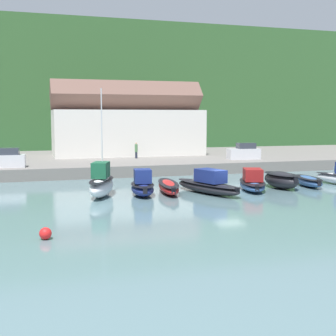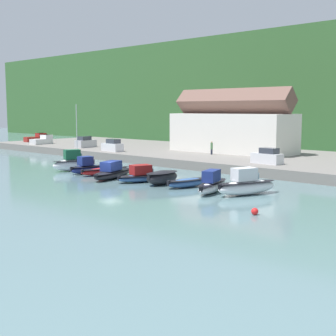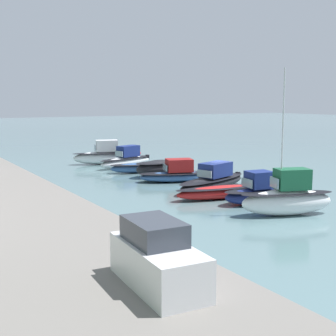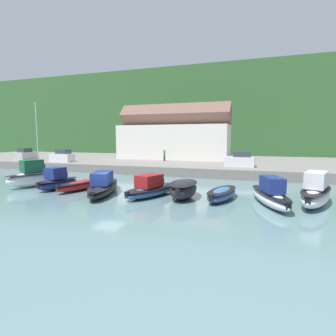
{
  "view_description": "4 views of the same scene",
  "coord_description": "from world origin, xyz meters",
  "px_view_note": "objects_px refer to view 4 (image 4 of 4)",
  "views": [
    {
      "loc": [
        -16.95,
        -37.33,
        6.85
      ],
      "look_at": [
        -3.62,
        6.91,
        1.81
      ],
      "focal_mm": 50.0,
      "sensor_mm": 36.0,
      "label": 1
    },
    {
      "loc": [
        42.57,
        -36.69,
        8.61
      ],
      "look_at": [
        3.38,
        6.58,
        1.25
      ],
      "focal_mm": 50.0,
      "sensor_mm": 36.0,
      "label": 2
    },
    {
      "loc": [
        -31.99,
        24.43,
        7.38
      ],
      "look_at": [
        -0.48,
        5.34,
        1.95
      ],
      "focal_mm": 50.0,
      "sensor_mm": 36.0,
      "label": 3
    },
    {
      "loc": [
        12.29,
        -20.18,
        5.41
      ],
      "look_at": [
        1.96,
        11.3,
        1.6
      ],
      "focal_mm": 28.0,
      "sensor_mm": 36.0,
      "label": 4
    }
  ],
  "objects_px": {
    "moored_boat_3": "(103,186)",
    "moored_boat_4": "(151,188)",
    "moored_boat_6": "(222,194)",
    "moored_boat_5": "(183,189)",
    "parked_car_1": "(26,155)",
    "moored_boat_8": "(316,193)",
    "parked_car_3": "(62,156)",
    "parked_car_2": "(240,160)",
    "moored_boat_1": "(57,181)",
    "person_on_quay": "(164,155)",
    "moored_boat_7": "(270,195)",
    "moored_boat_2": "(85,184)",
    "moored_boat_0": "(35,176)"
  },
  "relations": [
    {
      "from": "moored_boat_4",
      "to": "moored_boat_6",
      "type": "bearing_deg",
      "value": 24.46
    },
    {
      "from": "moored_boat_6",
      "to": "parked_car_3",
      "type": "xyz_separation_m",
      "value": [
        -28.99,
        14.33,
        1.69
      ]
    },
    {
      "from": "moored_boat_1",
      "to": "person_on_quay",
      "type": "relative_size",
      "value": 2.45
    },
    {
      "from": "moored_boat_2",
      "to": "moored_boat_4",
      "type": "distance_m",
      "value": 8.03
    },
    {
      "from": "moored_boat_4",
      "to": "person_on_quay",
      "type": "xyz_separation_m",
      "value": [
        -6.19,
        21.9,
        1.69
      ]
    },
    {
      "from": "moored_boat_1",
      "to": "moored_boat_7",
      "type": "distance_m",
      "value": 21.06
    },
    {
      "from": "moored_boat_1",
      "to": "person_on_quay",
      "type": "xyz_separation_m",
      "value": [
        4.47,
        21.92,
        1.57
      ]
    },
    {
      "from": "moored_boat_3",
      "to": "parked_car_2",
      "type": "bearing_deg",
      "value": 36.94
    },
    {
      "from": "moored_boat_6",
      "to": "parked_car_2",
      "type": "bearing_deg",
      "value": 98.85
    },
    {
      "from": "moored_boat_0",
      "to": "moored_boat_4",
      "type": "distance_m",
      "value": 14.2
    },
    {
      "from": "moored_boat_3",
      "to": "moored_boat_8",
      "type": "relative_size",
      "value": 1.18
    },
    {
      "from": "moored_boat_8",
      "to": "parked_car_2",
      "type": "xyz_separation_m",
      "value": [
        -6.69,
        15.57,
        1.21
      ]
    },
    {
      "from": "moored_boat_3",
      "to": "moored_boat_4",
      "type": "relative_size",
      "value": 1.21
    },
    {
      "from": "moored_boat_5",
      "to": "parked_car_2",
      "type": "relative_size",
      "value": 1.15
    },
    {
      "from": "moored_boat_6",
      "to": "moored_boat_7",
      "type": "relative_size",
      "value": 0.8
    },
    {
      "from": "parked_car_1",
      "to": "parked_car_2",
      "type": "xyz_separation_m",
      "value": [
        40.01,
        -0.51,
        0.0
      ]
    },
    {
      "from": "moored_boat_6",
      "to": "moored_boat_7",
      "type": "xyz_separation_m",
      "value": [
        3.94,
        -0.71,
        0.31
      ]
    },
    {
      "from": "moored_boat_1",
      "to": "moored_boat_6",
      "type": "relative_size",
      "value": 0.89
    },
    {
      "from": "parked_car_1",
      "to": "moored_boat_3",
      "type": "bearing_deg",
      "value": -38.47
    },
    {
      "from": "moored_boat_1",
      "to": "moored_boat_4",
      "type": "bearing_deg",
      "value": 8.27
    },
    {
      "from": "moored_boat_5",
      "to": "parked_car_1",
      "type": "distance_m",
      "value": 39.79
    },
    {
      "from": "moored_boat_4",
      "to": "moored_boat_8",
      "type": "height_order",
      "value": "moored_boat_8"
    },
    {
      "from": "parked_car_3",
      "to": "moored_boat_6",
      "type": "bearing_deg",
      "value": -111.89
    },
    {
      "from": "moored_boat_7",
      "to": "moored_boat_8",
      "type": "xyz_separation_m",
      "value": [
        3.47,
        1.09,
        0.17
      ]
    },
    {
      "from": "moored_boat_4",
      "to": "moored_boat_8",
      "type": "xyz_separation_m",
      "value": [
        13.87,
        0.99,
        0.3
      ]
    },
    {
      "from": "moored_boat_8",
      "to": "moored_boat_2",
      "type": "bearing_deg",
      "value": -160.47
    },
    {
      "from": "parked_car_2",
      "to": "parked_car_3",
      "type": "bearing_deg",
      "value": 98.14
    },
    {
      "from": "moored_boat_2",
      "to": "parked_car_2",
      "type": "bearing_deg",
      "value": 55.36
    },
    {
      "from": "moored_boat_4",
      "to": "moored_boat_3",
      "type": "bearing_deg",
      "value": -153.56
    },
    {
      "from": "moored_boat_0",
      "to": "moored_boat_5",
      "type": "bearing_deg",
      "value": 18.14
    },
    {
      "from": "moored_boat_1",
      "to": "parked_car_3",
      "type": "xyz_separation_m",
      "value": [
        -11.87,
        14.95,
        1.39
      ]
    },
    {
      "from": "moored_boat_4",
      "to": "moored_boat_6",
      "type": "height_order",
      "value": "moored_boat_4"
    },
    {
      "from": "moored_boat_5",
      "to": "moored_boat_6",
      "type": "xyz_separation_m",
      "value": [
        3.35,
        0.54,
        -0.33
      ]
    },
    {
      "from": "moored_boat_2",
      "to": "moored_boat_5",
      "type": "xyz_separation_m",
      "value": [
        11.08,
        -0.95,
        0.33
      ]
    },
    {
      "from": "moored_boat_8",
      "to": "parked_car_3",
      "type": "relative_size",
      "value": 1.69
    },
    {
      "from": "moored_boat_1",
      "to": "moored_boat_5",
      "type": "distance_m",
      "value": 13.77
    },
    {
      "from": "moored_boat_1",
      "to": "moored_boat_2",
      "type": "height_order",
      "value": "moored_boat_1"
    },
    {
      "from": "moored_boat_2",
      "to": "parked_car_1",
      "type": "relative_size",
      "value": 1.74
    },
    {
      "from": "moored_boat_2",
      "to": "moored_boat_3",
      "type": "bearing_deg",
      "value": -17.12
    },
    {
      "from": "parked_car_2",
      "to": "moored_boat_7",
      "type": "bearing_deg",
      "value": -164.05
    },
    {
      "from": "moored_boat_3",
      "to": "moored_boat_8",
      "type": "height_order",
      "value": "moored_boat_8"
    },
    {
      "from": "moored_boat_5",
      "to": "moored_boat_8",
      "type": "xyz_separation_m",
      "value": [
        10.76,
        0.92,
        0.16
      ]
    },
    {
      "from": "moored_boat_3",
      "to": "moored_boat_8",
      "type": "distance_m",
      "value": 18.66
    },
    {
      "from": "moored_boat_7",
      "to": "person_on_quay",
      "type": "relative_size",
      "value": 3.45
    },
    {
      "from": "moored_boat_2",
      "to": "parked_car_1",
      "type": "distance_m",
      "value": 29.64
    },
    {
      "from": "moored_boat_3",
      "to": "moored_boat_7",
      "type": "distance_m",
      "value": 15.13
    },
    {
      "from": "moored_boat_8",
      "to": "moored_boat_5",
      "type": "bearing_deg",
      "value": -155.49
    },
    {
      "from": "moored_boat_0",
      "to": "parked_car_3",
      "type": "distance_m",
      "value": 16.7
    },
    {
      "from": "moored_boat_1",
      "to": "moored_boat_7",
      "type": "xyz_separation_m",
      "value": [
        21.06,
        -0.09,
        0.01
      ]
    },
    {
      "from": "parked_car_1",
      "to": "parked_car_2",
      "type": "relative_size",
      "value": 1.01
    }
  ]
}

